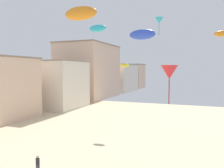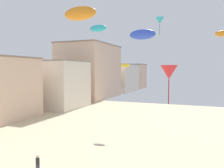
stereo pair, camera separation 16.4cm
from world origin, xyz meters
name	(u,v)px [view 1 (the left image)]	position (x,y,z in m)	size (l,w,h in m)	color
boardwalk_hotel_mid	(50,84)	(-24.73, 44.90, 5.72)	(16.04, 12.65, 11.42)	silver
boardwalk_hotel_far	(89,71)	(-24.73, 65.82, 8.78)	(14.42, 22.07, 17.55)	beige
boardwalk_hotel_distant	(115,78)	(-24.73, 90.05, 5.84)	(15.65, 20.72, 11.66)	silver
boardwalk_hotel_furthest	(128,76)	(-24.73, 109.17, 6.06)	(15.03, 13.34, 12.11)	beige
kite_flyer	(38,163)	(-2.93, 13.66, 0.92)	(0.34, 0.34, 1.64)	#383D4C
kite_orange_parafoil	(222,34)	(12.84, 32.12, 14.08)	(2.11, 0.59, 0.82)	orange
kite_cyan_delta	(159,21)	(3.96, 34.15, 16.87)	(1.23, 1.23, 2.79)	#2DB7CC
kite_orange_parafoil_2	(81,13)	(2.51, 11.87, 13.13)	(2.48, 0.69, 0.96)	orange
kite_blue_parafoil	(142,34)	(4.45, 21.65, 12.95)	(2.81, 0.78, 1.09)	blue
kite_red_delta	(169,72)	(8.12, 15.50, 9.02)	(1.31, 1.31, 2.99)	red
kite_cyan_parafoil	(98,28)	(-1.63, 23.50, 14.30)	(2.23, 0.62, 0.87)	#2DB7CC
kite_yellow_parafoil	(125,65)	(-1.62, 34.03, 9.95)	(1.60, 0.44, 0.62)	yellow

